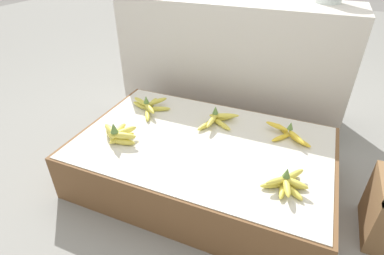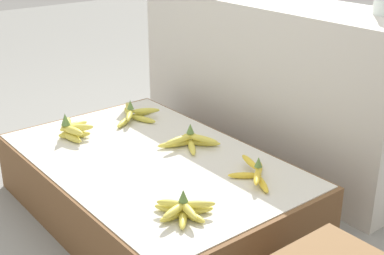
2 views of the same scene
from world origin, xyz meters
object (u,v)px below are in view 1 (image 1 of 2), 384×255
banana_bunch_front_left (118,134)px  banana_bunch_front_midright (287,183)px  banana_bunch_middle_left (149,106)px  banana_bunch_middle_midright (288,133)px  banana_bunch_middle_midleft (217,119)px

banana_bunch_front_left → banana_bunch_front_midright: bearing=-1.4°
banana_bunch_middle_left → banana_bunch_middle_midright: size_ratio=1.06×
banana_bunch_front_left → banana_bunch_middle_midright: 0.82m
banana_bunch_middle_left → banana_bunch_middle_midleft: (0.40, 0.01, -0.00)m
banana_bunch_middle_midleft → banana_bunch_front_midright: bearing=-40.6°
banana_bunch_front_left → banana_bunch_front_midright: 0.80m
banana_bunch_middle_left → banana_bunch_middle_midright: banana_bunch_middle_left is taller
banana_bunch_front_left → banana_bunch_middle_midright: (0.75, 0.34, -0.01)m
banana_bunch_front_midright → banana_bunch_middle_midleft: 0.53m
banana_bunch_middle_left → banana_bunch_front_midright: bearing=-22.8°
banana_bunch_front_left → banana_bunch_middle_midright: banana_bunch_front_left is taller
banana_bunch_front_left → banana_bunch_middle_midright: size_ratio=0.87×
banana_bunch_front_left → banana_bunch_front_midright: size_ratio=1.08×
banana_bunch_middle_left → banana_bunch_middle_midleft: size_ratio=1.12×
banana_bunch_front_left → banana_bunch_middle_midright: bearing=24.3°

